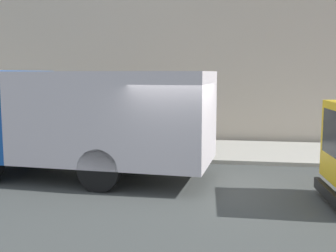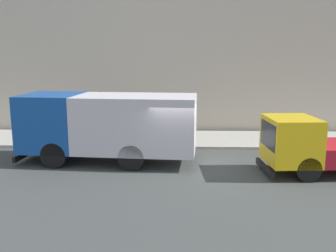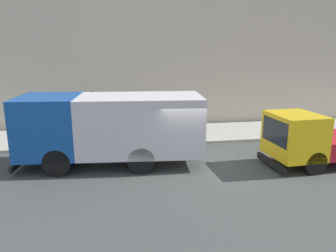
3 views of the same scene
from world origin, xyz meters
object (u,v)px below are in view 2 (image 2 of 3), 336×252
at_px(large_utility_truck, 108,123).
at_px(pedestrian_standing, 128,121).
at_px(pedestrian_third, 154,126).
at_px(pedestrian_walking, 89,117).
at_px(street_sign_post, 100,113).
at_px(small_flatbed_truck, 324,147).
at_px(traffic_cone_orange, 62,136).

relative_size(large_utility_truck, pedestrian_standing, 4.49).
bearing_deg(pedestrian_third, pedestrian_walking, 83.55).
relative_size(pedestrian_standing, pedestrian_third, 1.03).
xyz_separation_m(pedestrian_standing, street_sign_post, (-1.73, 1.08, 0.66)).
distance_m(small_flatbed_truck, pedestrian_standing, 9.86).
distance_m(large_utility_truck, traffic_cone_orange, 4.12).
bearing_deg(street_sign_post, traffic_cone_orange, 81.92).
height_order(large_utility_truck, pedestrian_standing, large_utility_truck).
distance_m(large_utility_truck, pedestrian_walking, 5.71).
bearing_deg(street_sign_post, small_flatbed_truck, -112.64).
height_order(small_flatbed_truck, pedestrian_standing, small_flatbed_truck).
bearing_deg(pedestrian_walking, pedestrian_third, 112.70).
xyz_separation_m(large_utility_truck, street_sign_post, (2.44, 0.87, 0.03)).
relative_size(pedestrian_walking, pedestrian_third, 1.02).
relative_size(small_flatbed_truck, traffic_cone_orange, 7.85).
bearing_deg(small_flatbed_truck, pedestrian_standing, 51.86).
bearing_deg(pedestrian_walking, small_flatbed_truck, 112.70).
xyz_separation_m(pedestrian_walking, traffic_cone_orange, (-2.55, 0.78, -0.51)).
bearing_deg(traffic_cone_orange, street_sign_post, -98.08).
bearing_deg(pedestrian_standing, street_sign_post, -82.43).
bearing_deg(pedestrian_standing, traffic_cone_orange, -115.30).
xyz_separation_m(pedestrian_standing, pedestrian_third, (-1.31, -1.47, -0.03)).
relative_size(pedestrian_third, street_sign_post, 0.62).
bearing_deg(large_utility_truck, small_flatbed_truck, -94.99).
distance_m(small_flatbed_truck, traffic_cone_orange, 11.97).
distance_m(small_flatbed_truck, pedestrian_walking, 12.39).
distance_m(large_utility_truck, street_sign_post, 2.59).
xyz_separation_m(pedestrian_walking, street_sign_post, (-2.84, -1.22, 0.66)).
height_order(small_flatbed_truck, pedestrian_third, small_flatbed_truck).
height_order(pedestrian_walking, pedestrian_standing, pedestrian_standing).
relative_size(pedestrian_third, traffic_cone_orange, 2.23).
xyz_separation_m(small_flatbed_truck, traffic_cone_orange, (4.13, 11.22, -0.54)).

